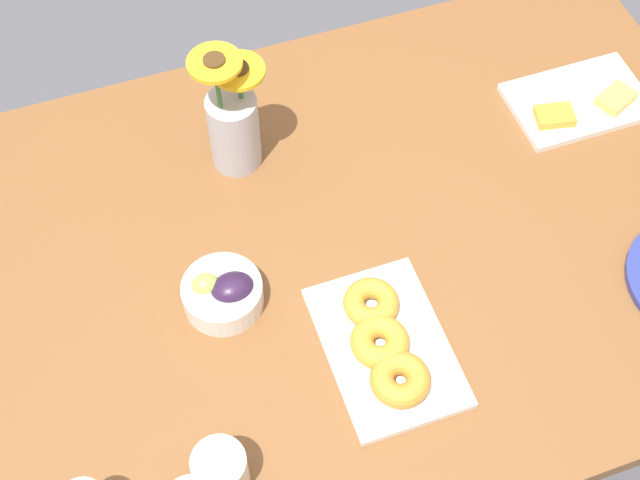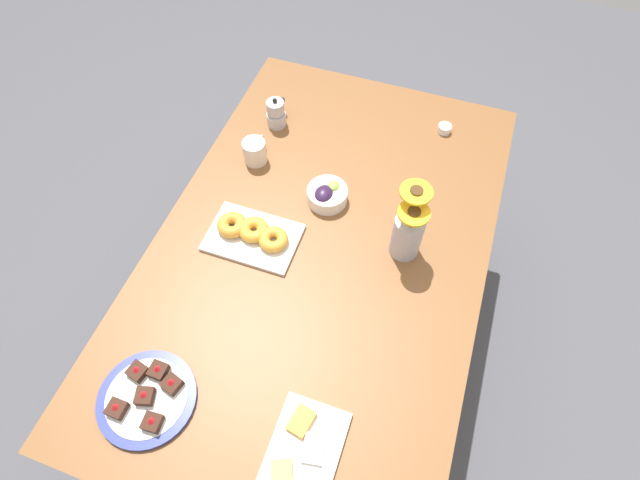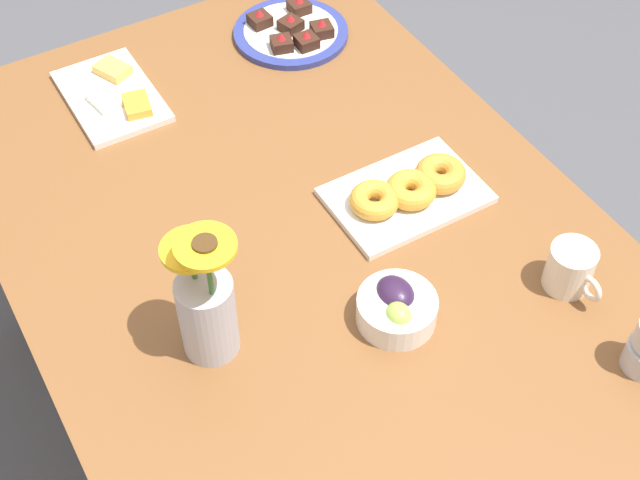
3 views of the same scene
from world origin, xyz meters
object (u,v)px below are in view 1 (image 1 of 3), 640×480
(grape_bowl, at_px, (223,293))
(cheese_platter, at_px, (579,101))
(croissant_platter, at_px, (385,345))
(coffee_mug, at_px, (219,471))
(dining_table, at_px, (320,278))
(flower_vase, at_px, (233,125))

(grape_bowl, xyz_separation_m, cheese_platter, (-0.76, -0.19, -0.02))
(cheese_platter, bearing_deg, croissant_platter, 33.72)
(coffee_mug, bearing_deg, dining_table, -129.22)
(dining_table, bearing_deg, croissant_platter, 99.63)
(coffee_mug, height_order, grape_bowl, coffee_mug)
(coffee_mug, xyz_separation_m, grape_bowl, (-0.09, -0.29, -0.01))
(croissant_platter, distance_m, flower_vase, 0.47)
(dining_table, bearing_deg, cheese_platter, -165.13)
(grape_bowl, relative_size, flower_vase, 0.49)
(coffee_mug, distance_m, cheese_platter, 0.97)
(grape_bowl, xyz_separation_m, croissant_platter, (-0.21, 0.17, -0.01))
(cheese_platter, relative_size, croissant_platter, 0.93)
(dining_table, xyz_separation_m, cheese_platter, (-0.58, -0.15, 0.10))
(grape_bowl, bearing_deg, coffee_mug, 73.26)
(dining_table, distance_m, flower_vase, 0.31)
(coffee_mug, xyz_separation_m, croissant_platter, (-0.30, -0.12, -0.02))
(grape_bowl, distance_m, cheese_platter, 0.78)
(flower_vase, bearing_deg, coffee_mug, 71.43)
(dining_table, relative_size, flower_vase, 6.01)
(coffee_mug, bearing_deg, croissant_platter, -158.59)
(cheese_platter, xyz_separation_m, croissant_platter, (0.54, 0.36, 0.01))
(dining_table, xyz_separation_m, grape_bowl, (0.18, 0.04, 0.12))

